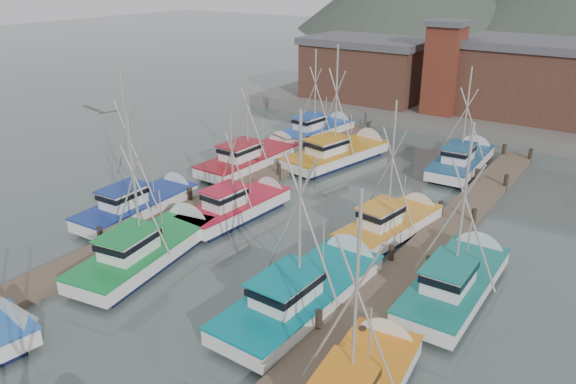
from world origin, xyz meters
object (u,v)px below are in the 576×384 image
Objects in this scene: lookout_tower at (444,67)px; boat_4 at (151,248)px; boat_8 at (241,206)px; boat_12 at (341,153)px.

lookout_tower reaches higher than boat_4.
boat_8 is 0.80× the size of boat_12.
boat_8 is 12.56m from boat_12.
boat_12 is at bearing 93.90° from boat_8.
boat_4 is 1.18× the size of boat_8.
lookout_tower is at bearing 88.70° from boat_8.
boat_4 is at bearing -79.78° from boat_12.
lookout_tower reaches higher than boat_8.
lookout_tower reaches higher than boat_12.
boat_4 is 19.53m from boat_12.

